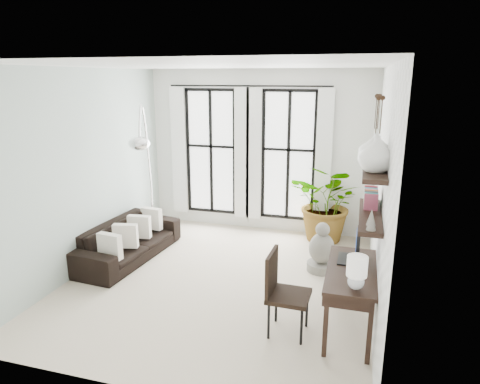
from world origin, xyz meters
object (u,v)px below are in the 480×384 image
at_px(desk, 351,275).
at_px(desk_chair, 281,287).
at_px(sofa, 128,240).
at_px(arc_lamp, 144,139).
at_px(buddha, 322,251).
at_px(plant, 329,203).

relative_size(desk, desk_chair, 1.33).
bearing_deg(sofa, arc_lamp, -5.15).
distance_m(arc_lamp, buddha, 3.57).
bearing_deg(sofa, buddha, -77.96).
bearing_deg(desk_chair, buddha, 82.41).
bearing_deg(desk_chair, sofa, 155.30).
bearing_deg(sofa, plant, -56.42).
distance_m(desk, arc_lamp, 4.25).
xyz_separation_m(desk, arc_lamp, (-3.64, 1.82, 1.24)).
xyz_separation_m(desk_chair, arc_lamp, (-2.84, 2.05, 1.40)).
relative_size(plant, arc_lamp, 0.58).
height_order(arc_lamp, buddha, arc_lamp).
distance_m(sofa, arc_lamp, 1.77).
height_order(desk, arc_lamp, arc_lamp).
bearing_deg(desk, desk_chair, -164.05).
height_order(desk_chair, arc_lamp, arc_lamp).
distance_m(plant, buddha, 1.42).
height_order(plant, desk_chair, plant).
xyz_separation_m(desk_chair, buddha, (0.31, 1.87, -0.25)).
bearing_deg(buddha, plant, 90.73).
relative_size(plant, desk, 1.09).
relative_size(plant, buddha, 1.84).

